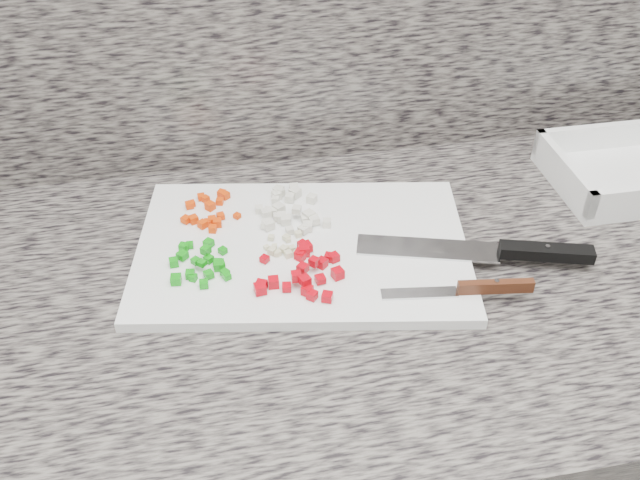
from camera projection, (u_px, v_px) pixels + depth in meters
The scene contains 10 objects.
countertop at pixel (348, 288), 0.92m from camera, with size 3.96×0.64×0.04m, color #68625B.
cutting_board at pixel (302, 249), 0.94m from camera, with size 0.43×0.29×0.01m, color white.
carrot_pile at pixel (209, 211), 0.99m from camera, with size 0.08×0.09×0.01m.
onion_pile at pixel (288, 210), 0.99m from camera, with size 0.10×0.11×0.02m.
green_pepper_pile at pixel (200, 263), 0.90m from camera, with size 0.08×0.09×0.02m.
red_pepper_pile at pixel (301, 271), 0.88m from camera, with size 0.12×0.12×0.02m.
garlic_pile at pixel (282, 247), 0.93m from camera, with size 0.05×0.05×0.01m.
chef_knife at pixel (505, 251), 0.92m from camera, with size 0.30×0.12×0.02m.
paring_knife at pixel (476, 288), 0.86m from camera, with size 0.19×0.04×0.02m.
tray at pixel (637, 172), 1.07m from camera, with size 0.25×0.18×0.05m.
Camera 1 is at (-0.17, 0.78, 1.50)m, focal length 40.00 mm.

